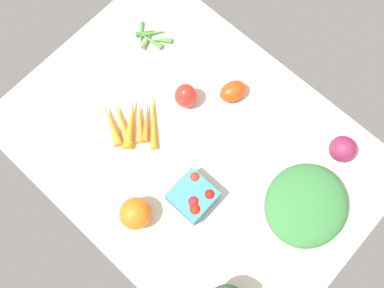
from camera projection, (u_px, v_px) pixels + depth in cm
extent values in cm
cube|color=beige|center=(192.00, 147.00, 124.03)|extent=(104.00, 76.00, 2.00)
cube|color=teal|center=(193.00, 196.00, 115.68)|extent=(10.71, 10.71, 5.87)
sphere|color=red|center=(209.00, 195.00, 113.53)|extent=(3.00, 3.00, 3.00)
sphere|color=red|center=(195.00, 177.00, 114.65)|extent=(2.56, 2.56, 2.56)
sphere|color=red|center=(193.00, 202.00, 112.56)|extent=(2.82, 2.82, 2.82)
sphere|color=red|center=(195.00, 210.00, 112.42)|extent=(3.25, 3.25, 3.25)
ellipsoid|color=#E74214|center=(233.00, 91.00, 125.08)|extent=(8.13, 9.63, 5.90)
sphere|color=#862448|center=(343.00, 149.00, 118.89)|extent=(7.50, 7.50, 7.50)
ellipsoid|color=#377A3C|center=(306.00, 205.00, 114.54)|extent=(24.03, 25.66, 6.76)
cone|color=orange|center=(153.00, 120.00, 124.38)|extent=(14.16, 14.02, 2.16)
cone|color=orange|center=(146.00, 121.00, 124.29)|extent=(9.97, 11.15, 2.19)
cone|color=orange|center=(140.00, 121.00, 124.08)|extent=(10.95, 10.82, 2.47)
cone|color=orange|center=(131.00, 122.00, 123.79)|extent=(12.06, 14.36, 2.87)
cone|color=orange|center=(122.00, 123.00, 123.74)|extent=(14.21, 9.09, 2.78)
cone|color=orange|center=(112.00, 124.00, 123.55)|extent=(13.38, 8.69, 2.92)
ellipsoid|color=red|center=(186.00, 96.00, 123.14)|extent=(8.50, 8.50, 8.66)
cone|color=#47893A|center=(150.00, 40.00, 132.61)|extent=(9.51, 2.97, 1.82)
cone|color=#43813C|center=(146.00, 32.00, 133.54)|extent=(4.80, 6.48, 1.60)
cone|color=#57833D|center=(148.00, 40.00, 132.68)|extent=(3.60, 6.79, 1.71)
cone|color=#40903F|center=(141.00, 35.00, 133.42)|extent=(7.06, 7.70, 1.28)
cone|color=#4E8736|center=(161.00, 40.00, 132.48)|extent=(5.96, 5.54, 1.92)
cone|color=#468239|center=(155.00, 33.00, 133.35)|extent=(6.65, 7.88, 1.78)
sphere|color=orange|center=(135.00, 213.00, 112.88)|extent=(8.69, 8.69, 8.69)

